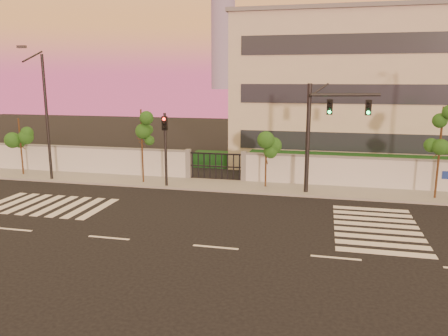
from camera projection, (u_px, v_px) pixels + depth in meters
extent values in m
plane|color=black|center=(216.00, 247.00, 18.69)|extent=(120.00, 120.00, 0.00)
cube|color=gray|center=(254.00, 187.00, 28.70)|extent=(60.00, 3.00, 0.15)
cube|color=silver|center=(34.00, 159.00, 33.80)|extent=(25.00, 0.30, 2.00)
cube|color=slate|center=(33.00, 145.00, 33.59)|extent=(25.00, 0.36, 0.12)
cube|color=slate|center=(188.00, 164.00, 31.02)|extent=(0.35, 0.35, 2.20)
cube|color=slate|center=(244.00, 167.00, 30.14)|extent=(0.35, 0.35, 2.20)
cube|color=#0F3415|center=(391.00, 169.00, 30.36)|extent=(20.00, 2.00, 1.80)
cube|color=#0F3415|center=(70.00, 158.00, 35.92)|extent=(12.00, 1.80, 1.40)
cube|color=#0F3415|center=(231.00, 160.00, 35.46)|extent=(6.00, 1.50, 1.20)
cube|color=beige|center=(383.00, 92.00, 36.49)|extent=(24.00, 12.00, 12.00)
cube|color=#262D38|center=(390.00, 143.00, 31.45)|extent=(22.00, 0.08, 1.40)
cube|color=#262D38|center=(394.00, 94.00, 30.75)|extent=(22.00, 0.08, 1.40)
cube|color=#262D38|center=(398.00, 43.00, 30.04)|extent=(22.00, 0.08, 1.40)
cube|color=slate|center=(389.00, 15.00, 35.27)|extent=(24.40, 12.40, 0.30)
cylinder|color=slate|center=(223.00, 5.00, 289.18)|extent=(16.00, 16.00, 110.00)
cube|color=silver|center=(1.00, 202.00, 25.59)|extent=(0.50, 4.00, 0.02)
cube|color=silver|center=(14.00, 203.00, 25.39)|extent=(0.50, 4.00, 0.02)
cube|color=silver|center=(28.00, 204.00, 25.20)|extent=(0.50, 4.00, 0.02)
cube|color=silver|center=(42.00, 205.00, 25.00)|extent=(0.50, 4.00, 0.02)
cube|color=silver|center=(56.00, 206.00, 24.80)|extent=(0.50, 4.00, 0.02)
cube|color=silver|center=(70.00, 207.00, 24.60)|extent=(0.50, 4.00, 0.02)
cube|color=silver|center=(84.00, 208.00, 24.40)|extent=(0.50, 4.00, 0.02)
cube|color=silver|center=(99.00, 209.00, 24.20)|extent=(0.50, 4.00, 0.02)
cube|color=silver|center=(385.00, 253.00, 18.10)|extent=(4.00, 0.50, 0.02)
cube|color=silver|center=(382.00, 245.00, 18.96)|extent=(4.00, 0.50, 0.02)
cube|color=silver|center=(380.00, 238.00, 19.82)|extent=(4.00, 0.50, 0.02)
cube|color=silver|center=(378.00, 231.00, 20.68)|extent=(4.00, 0.50, 0.02)
cube|color=silver|center=(376.00, 225.00, 21.53)|extent=(4.00, 0.50, 0.02)
cube|color=silver|center=(374.00, 219.00, 22.39)|extent=(4.00, 0.50, 0.02)
cube|color=silver|center=(372.00, 214.00, 23.25)|extent=(4.00, 0.50, 0.02)
cube|color=silver|center=(370.00, 209.00, 24.11)|extent=(4.00, 0.50, 0.02)
cube|color=silver|center=(13.00, 229.00, 20.89)|extent=(2.00, 0.15, 0.01)
cube|color=silver|center=(109.00, 238.00, 19.79)|extent=(2.00, 0.15, 0.01)
cube|color=silver|center=(216.00, 247.00, 18.69)|extent=(2.00, 0.15, 0.01)
cube|color=silver|center=(336.00, 258.00, 17.59)|extent=(2.00, 0.15, 0.01)
cylinder|color=#382314|center=(21.00, 148.00, 31.98)|extent=(0.12, 0.12, 4.26)
sphere|color=#1A4614|center=(19.00, 130.00, 31.73)|extent=(1.06, 1.06, 1.06)
sphere|color=#1A4614|center=(26.00, 139.00, 31.97)|extent=(0.81, 0.81, 0.81)
sphere|color=#1A4614|center=(15.00, 136.00, 31.74)|extent=(0.77, 0.77, 0.77)
cylinder|color=#382314|center=(142.00, 147.00, 29.40)|extent=(0.11, 0.11, 5.10)
sphere|color=#1A4614|center=(141.00, 125.00, 29.10)|extent=(0.99, 0.99, 0.99)
sphere|color=#1A4614|center=(147.00, 136.00, 29.35)|extent=(0.76, 0.76, 0.76)
sphere|color=#1A4614|center=(137.00, 132.00, 29.13)|extent=(0.72, 0.72, 0.72)
cylinder|color=#382314|center=(266.00, 161.00, 28.33)|extent=(0.12, 0.12, 3.68)
sphere|color=#1A4614|center=(266.00, 144.00, 28.11)|extent=(1.08, 1.08, 1.08)
sphere|color=#1A4614|center=(272.00, 152.00, 28.33)|extent=(0.82, 0.82, 0.82)
sphere|color=#1A4614|center=(261.00, 150.00, 28.11)|extent=(0.78, 0.78, 0.78)
cylinder|color=#382314|center=(439.00, 154.00, 25.39)|extent=(0.13, 0.13, 5.53)
sphere|color=#1A4614|center=(442.00, 126.00, 25.05)|extent=(1.15, 1.15, 1.15)
sphere|color=#1A4614|center=(446.00, 140.00, 25.34)|extent=(0.88, 0.88, 0.88)
sphere|color=#1A4614|center=(436.00, 136.00, 25.09)|extent=(0.84, 0.84, 0.84)
cylinder|color=black|center=(308.00, 140.00, 26.64)|extent=(0.26, 0.26, 6.81)
cylinder|color=black|center=(346.00, 95.00, 25.62)|extent=(4.05, 1.35, 0.18)
cube|color=black|center=(330.00, 107.00, 25.91)|extent=(0.38, 0.20, 0.99)
sphere|color=#0CF259|center=(329.00, 112.00, 25.87)|extent=(0.22, 0.22, 0.22)
cube|color=black|center=(368.00, 108.00, 25.43)|extent=(0.38, 0.20, 0.99)
sphere|color=#0CF259|center=(368.00, 113.00, 25.39)|extent=(0.22, 0.22, 0.22)
cylinder|color=black|center=(166.00, 151.00, 28.44)|extent=(0.18, 0.18, 4.93)
cube|color=black|center=(165.00, 123.00, 28.03)|extent=(0.38, 0.20, 0.99)
sphere|color=red|center=(164.00, 119.00, 27.86)|extent=(0.22, 0.22, 0.22)
cylinder|color=black|center=(47.00, 119.00, 30.02)|extent=(0.20, 0.20, 8.71)
cylinder|color=black|center=(33.00, 56.00, 28.25)|extent=(0.11, 2.08, 0.85)
cube|color=#3F3F44|center=(22.00, 47.00, 27.20)|extent=(0.54, 0.27, 0.16)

